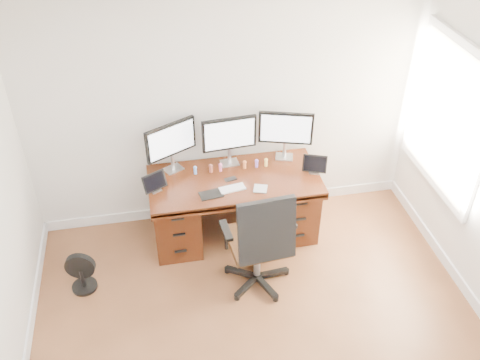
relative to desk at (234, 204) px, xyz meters
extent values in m
cube|color=white|center=(0.00, 0.42, 0.95)|extent=(4.00, 0.10, 2.70)
cube|color=white|center=(1.97, -0.33, 1.00)|extent=(0.04, 1.30, 1.50)
cube|color=white|center=(1.95, -0.33, 1.00)|extent=(0.01, 1.15, 1.35)
cube|color=#401B0C|center=(0.00, -0.03, 0.32)|extent=(1.70, 0.80, 0.05)
cube|color=#401B0C|center=(-0.60, 0.00, -0.05)|extent=(0.45, 0.70, 0.70)
cube|color=#401B0C|center=(0.60, 0.00, -0.05)|extent=(0.45, 0.70, 0.70)
cube|color=black|center=(0.00, 0.27, 0.10)|extent=(0.74, 0.03, 0.40)
cylinder|color=black|center=(0.09, -0.72, -0.36)|extent=(0.67, 0.67, 0.09)
cylinder|color=silver|center=(0.09, -0.72, -0.09)|extent=(0.07, 0.07, 0.44)
cube|color=#3F2513|center=(0.09, -0.72, 0.13)|extent=(0.57, 0.55, 0.08)
cube|color=black|center=(0.11, -0.96, 0.45)|extent=(0.51, 0.10, 0.60)
cube|color=black|center=(-0.20, -0.74, 0.32)|extent=(0.09, 0.27, 0.03)
cube|color=black|center=(0.39, -0.69, 0.32)|extent=(0.09, 0.27, 0.03)
cylinder|color=black|center=(-1.55, -0.50, -0.39)|extent=(0.24, 0.24, 0.03)
cylinder|color=black|center=(-1.55, -0.50, -0.27)|extent=(0.04, 0.04, 0.20)
cylinder|color=black|center=(-1.55, -0.50, -0.13)|extent=(0.29, 0.11, 0.28)
cube|color=silver|center=(-0.58, 0.24, 0.35)|extent=(0.22, 0.21, 0.01)
cylinder|color=silver|center=(-0.58, 0.24, 0.44)|extent=(0.04, 0.04, 0.18)
cube|color=black|center=(-0.58, 0.24, 0.70)|extent=(0.50, 0.29, 0.35)
cube|color=white|center=(-0.57, 0.22, 0.70)|extent=(0.44, 0.24, 0.30)
cube|color=silver|center=(0.00, 0.24, 0.35)|extent=(0.19, 0.15, 0.01)
cylinder|color=silver|center=(0.00, 0.24, 0.44)|extent=(0.04, 0.04, 0.18)
cube|color=black|center=(0.00, 0.24, 0.70)|extent=(0.55, 0.08, 0.35)
cube|color=white|center=(0.00, 0.22, 0.70)|extent=(0.50, 0.04, 0.30)
cube|color=silver|center=(0.58, 0.24, 0.35)|extent=(0.21, 0.19, 0.01)
cylinder|color=silver|center=(0.58, 0.24, 0.44)|extent=(0.04, 0.04, 0.18)
cube|color=black|center=(0.58, 0.24, 0.70)|extent=(0.54, 0.19, 0.35)
cube|color=white|center=(0.57, 0.22, 0.70)|extent=(0.48, 0.15, 0.30)
cube|color=silver|center=(-0.78, -0.08, 0.35)|extent=(0.13, 0.12, 0.01)
cube|color=black|center=(-0.78, -0.08, 0.45)|extent=(0.24, 0.17, 0.17)
cube|color=silver|center=(0.81, -0.08, 0.35)|extent=(0.12, 0.11, 0.01)
cube|color=black|center=(0.81, -0.08, 0.45)|extent=(0.25, 0.15, 0.17)
cube|color=white|center=(-0.05, -0.20, 0.36)|extent=(0.26, 0.15, 0.01)
cube|color=silver|center=(0.22, -0.25, 0.35)|extent=(0.16, 0.16, 0.01)
cube|color=black|center=(-0.26, -0.25, 0.35)|extent=(0.24, 0.17, 0.01)
cube|color=black|center=(-0.04, -0.04, 0.35)|extent=(0.13, 0.08, 0.01)
cylinder|color=#5F8CDD|center=(-0.37, 0.12, 0.38)|extent=(0.03, 0.03, 0.06)
sphere|color=#5F8CDD|center=(-0.37, 0.12, 0.42)|extent=(0.04, 0.04, 0.04)
cylinder|color=brown|center=(-0.21, 0.12, 0.38)|extent=(0.03, 0.03, 0.06)
sphere|color=brown|center=(-0.21, 0.12, 0.42)|extent=(0.04, 0.04, 0.04)
cylinder|color=#DF609C|center=(-0.11, 0.12, 0.38)|extent=(0.03, 0.03, 0.06)
sphere|color=#DF609C|center=(-0.11, 0.12, 0.42)|extent=(0.04, 0.04, 0.04)
cylinder|color=orange|center=(0.13, 0.12, 0.38)|extent=(0.03, 0.03, 0.06)
sphere|color=orange|center=(0.13, 0.12, 0.42)|extent=(0.04, 0.04, 0.04)
cylinder|color=#9466E7|center=(0.26, 0.12, 0.38)|extent=(0.03, 0.03, 0.06)
sphere|color=#9466E7|center=(0.26, 0.12, 0.42)|extent=(0.04, 0.04, 0.04)
cylinder|color=#E2C358|center=(0.36, 0.12, 0.38)|extent=(0.03, 0.03, 0.06)
sphere|color=#E2C358|center=(0.36, 0.12, 0.42)|extent=(0.04, 0.04, 0.04)
camera|label=1|loc=(-0.74, -4.22, 3.50)|focal=40.00mm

